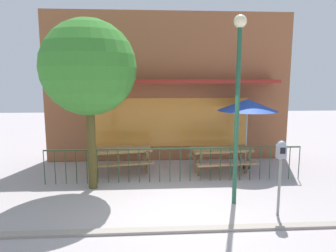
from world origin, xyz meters
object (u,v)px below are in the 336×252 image
object	(u,v)px
street_tree	(89,68)
parking_meter_near	(281,158)
picnic_table_left	(121,154)
patio_umbrella	(247,105)
street_lamp	(238,85)
picnic_table_right	(221,154)

from	to	relation	value
street_tree	parking_meter_near	bearing A→B (deg)	-24.40
picnic_table_left	street_tree	distance (m)	2.88
picnic_table_left	patio_umbrella	size ratio (longest dim) A/B	0.89
picnic_table_left	street_lamp	bearing A→B (deg)	-41.50
picnic_table_right	parking_meter_near	bearing A→B (deg)	-79.93
picnic_table_right	patio_umbrella	distance (m)	1.76
picnic_table_left	street_lamp	xyz separation A→B (m)	(2.80, -2.48, 2.12)
picnic_table_right	street_lamp	world-z (taller)	street_lamp
picnic_table_right	picnic_table_left	bearing A→B (deg)	176.47
picnic_table_right	patio_umbrella	bearing A→B (deg)	28.08
picnic_table_right	street_tree	xyz separation A→B (m)	(-3.68, -1.06, 2.51)
patio_umbrella	picnic_table_left	bearing A→B (deg)	-175.59
picnic_table_right	patio_umbrella	world-z (taller)	patio_umbrella
picnic_table_right	street_lamp	distance (m)	3.13
patio_umbrella	street_tree	distance (m)	4.98
parking_meter_near	street_tree	size ratio (longest dim) A/B	0.37
picnic_table_left	street_lamp	world-z (taller)	street_lamp
picnic_table_left	patio_umbrella	world-z (taller)	patio_umbrella
parking_meter_near	street_tree	xyz separation A→B (m)	(-4.20, 1.91, 1.88)
street_lamp	picnic_table_right	bearing A→B (deg)	84.28
parking_meter_near	patio_umbrella	bearing A→B (deg)	83.49
picnic_table_left	picnic_table_right	bearing A→B (deg)	-3.53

